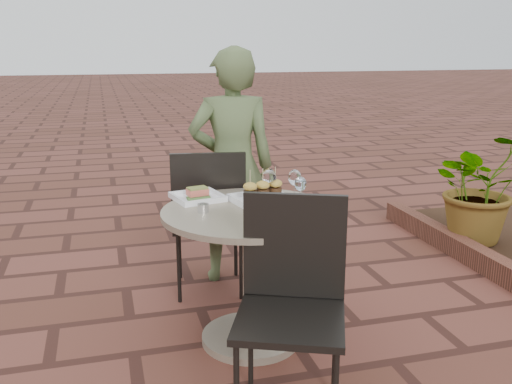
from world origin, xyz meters
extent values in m
plane|color=brown|center=(0.00, 0.00, 0.00)|extent=(60.00, 60.00, 0.00)
cylinder|color=gray|center=(-0.22, -0.02, 0.02)|extent=(0.52, 0.52, 0.04)
cylinder|color=gray|center=(-0.22, -0.02, 0.35)|extent=(0.08, 0.08, 0.70)
cylinder|color=gray|center=(-0.22, -0.02, 0.71)|extent=(0.90, 0.90, 0.03)
cube|color=black|center=(-0.31, 0.71, 0.45)|extent=(0.50, 0.50, 0.03)
cube|color=black|center=(-0.34, 0.51, 0.70)|extent=(0.44, 0.09, 0.46)
cylinder|color=black|center=(-0.09, 0.87, 0.22)|extent=(0.02, 0.02, 0.44)
cylinder|color=black|center=(-0.47, 0.93, 0.22)|extent=(0.02, 0.02, 0.44)
cylinder|color=black|center=(-0.15, 0.50, 0.22)|extent=(0.02, 0.02, 0.44)
cylinder|color=black|center=(-0.52, 0.55, 0.22)|extent=(0.02, 0.02, 0.44)
cube|color=black|center=(-0.23, -0.69, 0.45)|extent=(0.58, 0.58, 0.03)
cube|color=black|center=(-0.15, -0.51, 0.70)|extent=(0.42, 0.20, 0.46)
cylinder|color=black|center=(-0.33, -0.44, 0.22)|extent=(0.02, 0.02, 0.44)
cylinder|color=black|center=(0.02, -0.59, 0.22)|extent=(0.02, 0.02, 0.44)
imported|color=#485931|center=(-0.12, 0.85, 0.77)|extent=(0.60, 0.43, 1.53)
cube|color=white|center=(-0.45, 0.24, 0.74)|extent=(0.29, 0.29, 0.01)
cube|color=#DF614E|center=(-0.45, 0.24, 0.77)|extent=(0.12, 0.09, 0.03)
cube|color=olive|center=(-0.45, 0.24, 0.79)|extent=(0.12, 0.09, 0.01)
cube|color=white|center=(-0.13, 0.08, 0.74)|extent=(0.34, 0.34, 0.01)
cube|color=white|center=(-0.13, -0.15, 0.74)|extent=(0.30, 0.30, 0.01)
ellipsoid|color=#C04F79|center=(-0.17, -0.21, 0.75)|extent=(0.04, 0.03, 0.02)
cylinder|color=white|center=(0.06, 0.02, 0.73)|extent=(0.05, 0.05, 0.00)
cylinder|color=white|center=(0.06, 0.02, 0.77)|extent=(0.01, 0.01, 0.06)
ellipsoid|color=white|center=(0.06, 0.02, 0.84)|extent=(0.06, 0.06, 0.08)
cylinder|color=white|center=(0.06, 0.02, 0.83)|extent=(0.05, 0.05, 0.03)
cylinder|color=white|center=(-0.09, 0.11, 0.73)|extent=(0.06, 0.06, 0.00)
cylinder|color=white|center=(-0.09, 0.11, 0.77)|extent=(0.01, 0.01, 0.08)
ellipsoid|color=white|center=(-0.09, 0.11, 0.86)|extent=(0.08, 0.08, 0.10)
cylinder|color=white|center=(0.06, 0.11, 0.73)|extent=(0.06, 0.06, 0.00)
cylinder|color=white|center=(0.06, 0.11, 0.77)|extent=(0.01, 0.01, 0.07)
ellipsoid|color=white|center=(0.06, 0.11, 0.85)|extent=(0.07, 0.07, 0.09)
cylinder|color=silver|center=(-0.46, 0.00, 0.75)|extent=(0.07, 0.07, 0.04)
cube|color=brown|center=(1.60, 0.30, 0.07)|extent=(0.12, 3.00, 0.15)
imported|color=#33662D|center=(1.85, 0.92, 0.49)|extent=(0.89, 0.81, 0.86)
camera|label=1|loc=(-0.92, -2.69, 1.53)|focal=40.00mm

